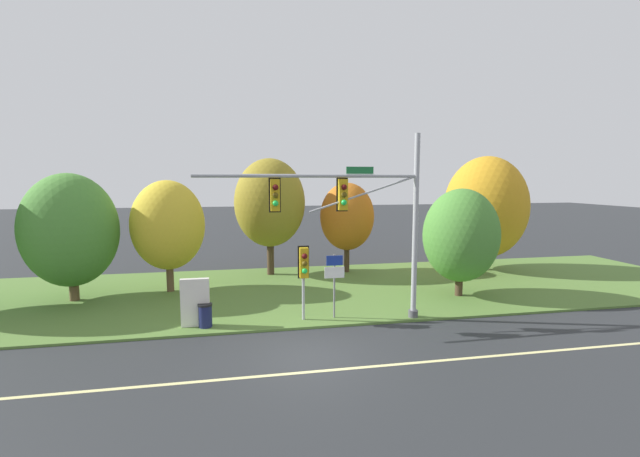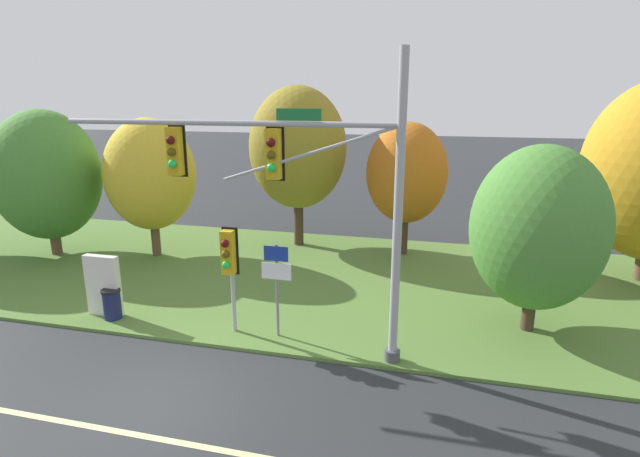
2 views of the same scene
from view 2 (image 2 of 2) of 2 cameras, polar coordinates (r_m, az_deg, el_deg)
The scene contains 13 objects.
ground_plane at distance 12.40m, azimuth -17.61°, elevation -18.17°, with size 160.00×160.00×0.00m, color #282B2D.
lane_stripe at distance 11.59m, azimuth -20.90°, elevation -21.05°, with size 36.00×0.16×0.01m, color beige.
grass_verge at distance 19.09m, azimuth -4.67°, elevation -5.29°, with size 48.00×11.50×0.10m, color #517533.
traffic_signal_mast at distance 12.20m, azimuth -2.45°, elevation 5.51°, with size 8.99×0.49×7.59m.
pedestrian_signal_near_kerb at distance 13.86m, azimuth -10.36°, elevation -3.39°, with size 0.46×0.55×3.09m.
route_sign_post at distance 13.70m, azimuth -4.98°, elevation -5.47°, with size 0.84×0.08×2.68m.
tree_left_of_mast at distance 23.48m, azimuth -28.79°, elevation 5.35°, with size 4.27×4.27×6.05m.
tree_behind_signpost at distance 21.54m, azimuth -18.83°, elevation 5.85°, with size 3.64×3.64×5.72m.
tree_mid_verge at distance 21.86m, azimuth -2.54°, elevation 9.17°, with size 4.22×4.22×6.99m.
tree_tall_centre at distance 20.91m, azimuth 9.87°, elevation 6.24°, with size 3.33×3.33×5.55m.
tree_right_far at distance 14.92m, azimuth 23.67°, elevation 0.01°, with size 3.67×3.67×5.31m.
info_kiosk at distance 16.62m, azimuth -23.52°, elevation -6.02°, with size 1.10×0.24×1.90m.
trash_bin at distance 16.43m, azimuth -22.68°, elevation -7.94°, with size 0.56×0.56×0.93m.
Camera 2 is at (5.87, -8.69, 6.63)m, focal length 28.00 mm.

